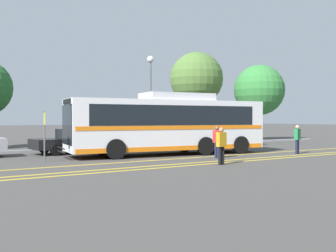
{
  "coord_description": "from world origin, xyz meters",
  "views": [
    {
      "loc": [
        -13.2,
        -18.14,
        1.98
      ],
      "look_at": [
        -1.44,
        0.09,
        1.58
      ],
      "focal_mm": 42.0,
      "sensor_mm": 36.0,
      "label": 1
    }
  ],
  "objects_px": {
    "parked_car_3": "(230,135)",
    "street_lamp": "(150,82)",
    "parked_car_1": "(76,141)",
    "pedestrian_0": "(297,138)",
    "pedestrian_2": "(217,140)",
    "transit_bus": "(168,124)",
    "pedestrian_1": "(221,144)",
    "parked_car_2": "(161,138)",
    "bus_stop_sign": "(44,130)",
    "tree_0": "(196,79)",
    "tree_3": "(259,90)"
  },
  "relations": [
    {
      "from": "parked_car_2",
      "to": "bus_stop_sign",
      "type": "relative_size",
      "value": 1.93
    },
    {
      "from": "pedestrian_2",
      "to": "tree_0",
      "type": "bearing_deg",
      "value": -38.21
    },
    {
      "from": "transit_bus",
      "to": "pedestrian_0",
      "type": "distance_m",
      "value": 7.34
    },
    {
      "from": "parked_car_3",
      "to": "street_lamp",
      "type": "xyz_separation_m",
      "value": [
        -5.49,
        2.37,
        3.89
      ]
    },
    {
      "from": "pedestrian_0",
      "to": "pedestrian_2",
      "type": "bearing_deg",
      "value": -22.67
    },
    {
      "from": "parked_car_1",
      "to": "transit_bus",
      "type": "bearing_deg",
      "value": -136.69
    },
    {
      "from": "street_lamp",
      "to": "tree_3",
      "type": "bearing_deg",
      "value": 5.63
    },
    {
      "from": "street_lamp",
      "to": "tree_3",
      "type": "xyz_separation_m",
      "value": [
        12.25,
        1.21,
        -0.01
      ]
    },
    {
      "from": "transit_bus",
      "to": "pedestrian_0",
      "type": "relative_size",
      "value": 7.08
    },
    {
      "from": "pedestrian_1",
      "to": "pedestrian_2",
      "type": "xyz_separation_m",
      "value": [
        1.68,
        2.28,
        0.01
      ]
    },
    {
      "from": "parked_car_3",
      "to": "street_lamp",
      "type": "height_order",
      "value": "street_lamp"
    },
    {
      "from": "pedestrian_2",
      "to": "bus_stop_sign",
      "type": "relative_size",
      "value": 0.7
    },
    {
      "from": "transit_bus",
      "to": "pedestrian_2",
      "type": "distance_m",
      "value": 3.27
    },
    {
      "from": "transit_bus",
      "to": "pedestrian_1",
      "type": "bearing_deg",
      "value": -179.95
    },
    {
      "from": "parked_car_1",
      "to": "pedestrian_0",
      "type": "xyz_separation_m",
      "value": [
        10.32,
        -7.24,
        0.21
      ]
    },
    {
      "from": "pedestrian_2",
      "to": "street_lamp",
      "type": "xyz_separation_m",
      "value": [
        1.56,
        9.32,
        3.72
      ]
    },
    {
      "from": "street_lamp",
      "to": "tree_3",
      "type": "distance_m",
      "value": 12.31
    },
    {
      "from": "parked_car_3",
      "to": "parked_car_1",
      "type": "bearing_deg",
      "value": 94.99
    },
    {
      "from": "transit_bus",
      "to": "parked_car_3",
      "type": "height_order",
      "value": "transit_bus"
    },
    {
      "from": "parked_car_3",
      "to": "tree_0",
      "type": "xyz_separation_m",
      "value": [
        1.35,
        5.95,
        4.81
      ]
    },
    {
      "from": "pedestrian_1",
      "to": "tree_3",
      "type": "relative_size",
      "value": 0.23
    },
    {
      "from": "parked_car_2",
      "to": "tree_0",
      "type": "height_order",
      "value": "tree_0"
    },
    {
      "from": "parked_car_2",
      "to": "pedestrian_2",
      "type": "xyz_separation_m",
      "value": [
        -0.93,
        -6.84,
        0.18
      ]
    },
    {
      "from": "parked_car_3",
      "to": "tree_3",
      "type": "height_order",
      "value": "tree_3"
    },
    {
      "from": "street_lamp",
      "to": "tree_3",
      "type": "height_order",
      "value": "tree_3"
    },
    {
      "from": "parked_car_2",
      "to": "pedestrian_1",
      "type": "relative_size",
      "value": 2.78
    },
    {
      "from": "parked_car_2",
      "to": "bus_stop_sign",
      "type": "height_order",
      "value": "bus_stop_sign"
    },
    {
      "from": "parked_car_1",
      "to": "street_lamp",
      "type": "bearing_deg",
      "value": -71.97
    },
    {
      "from": "parked_car_1",
      "to": "parked_car_2",
      "type": "distance_m",
      "value": 5.88
    },
    {
      "from": "parked_car_3",
      "to": "pedestrian_1",
      "type": "distance_m",
      "value": 12.71
    },
    {
      "from": "bus_stop_sign",
      "to": "tree_3",
      "type": "relative_size",
      "value": 0.33
    },
    {
      "from": "street_lamp",
      "to": "parked_car_3",
      "type": "bearing_deg",
      "value": -23.35
    },
    {
      "from": "parked_car_1",
      "to": "pedestrian_1",
      "type": "height_order",
      "value": "pedestrian_1"
    },
    {
      "from": "pedestrian_0",
      "to": "tree_0",
      "type": "height_order",
      "value": "tree_0"
    },
    {
      "from": "tree_0",
      "to": "pedestrian_1",
      "type": "bearing_deg",
      "value": -123.6
    },
    {
      "from": "transit_bus",
      "to": "parked_car_2",
      "type": "xyz_separation_m",
      "value": [
        1.91,
        3.83,
        -0.98
      ]
    },
    {
      "from": "pedestrian_0",
      "to": "pedestrian_2",
      "type": "distance_m",
      "value": 5.4
    },
    {
      "from": "parked_car_1",
      "to": "tree_0",
      "type": "distance_m",
      "value": 15.52
    },
    {
      "from": "pedestrian_2",
      "to": "bus_stop_sign",
      "type": "height_order",
      "value": "bus_stop_sign"
    },
    {
      "from": "parked_car_2",
      "to": "bus_stop_sign",
      "type": "xyz_separation_m",
      "value": [
        -8.73,
        -3.96,
        0.73
      ]
    },
    {
      "from": "pedestrian_1",
      "to": "parked_car_2",
      "type": "bearing_deg",
      "value": -109.35
    },
    {
      "from": "tree_0",
      "to": "tree_3",
      "type": "relative_size",
      "value": 1.15
    },
    {
      "from": "pedestrian_0",
      "to": "bus_stop_sign",
      "type": "bearing_deg",
      "value": -31.21
    },
    {
      "from": "parked_car_1",
      "to": "parked_car_3",
      "type": "relative_size",
      "value": 1.02
    },
    {
      "from": "parked_car_3",
      "to": "pedestrian_1",
      "type": "xyz_separation_m",
      "value": [
        -8.74,
        -9.23,
        0.17
      ]
    },
    {
      "from": "bus_stop_sign",
      "to": "pedestrian_1",
      "type": "bearing_deg",
      "value": -122.56
    },
    {
      "from": "pedestrian_0",
      "to": "bus_stop_sign",
      "type": "xyz_separation_m",
      "value": [
        -13.17,
        3.46,
        0.55
      ]
    },
    {
      "from": "parked_car_2",
      "to": "street_lamp",
      "type": "relative_size",
      "value": 0.69
    },
    {
      "from": "bus_stop_sign",
      "to": "parked_car_2",
      "type": "bearing_deg",
      "value": -57.96
    },
    {
      "from": "transit_bus",
      "to": "street_lamp",
      "type": "height_order",
      "value": "street_lamp"
    }
  ]
}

